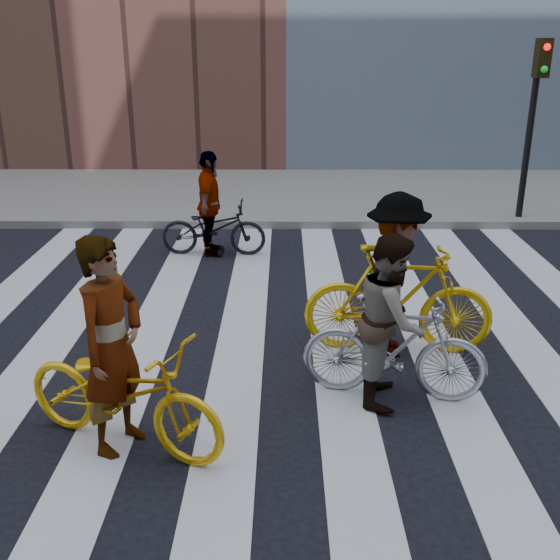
{
  "coord_description": "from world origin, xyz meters",
  "views": [
    {
      "loc": [
        -0.05,
        -6.66,
        3.35
      ],
      "look_at": [
        -0.09,
        0.3,
        0.75
      ],
      "focal_mm": 42.0,
      "sensor_mm": 36.0,
      "label": 1
    }
  ],
  "objects_px": {
    "traffic_signal": "(535,101)",
    "bike_silver_mid": "(394,347)",
    "bike_yellow_right": "(398,300)",
    "rider_right": "(395,275)",
    "bike_yellow_left": "(122,392)",
    "rider_mid": "(391,319)",
    "bike_dark_rear": "(213,228)",
    "rider_rear": "(209,204)",
    "rider_left": "(112,346)"
  },
  "relations": [
    {
      "from": "bike_yellow_left",
      "to": "bike_silver_mid",
      "type": "height_order",
      "value": "bike_silver_mid"
    },
    {
      "from": "traffic_signal",
      "to": "rider_mid",
      "type": "distance_m",
      "value": 7.31
    },
    {
      "from": "rider_rear",
      "to": "traffic_signal",
      "type": "bearing_deg",
      "value": -70.24
    },
    {
      "from": "bike_yellow_left",
      "to": "rider_rear",
      "type": "relative_size",
      "value": 1.17
    },
    {
      "from": "traffic_signal",
      "to": "rider_rear",
      "type": "xyz_separation_m",
      "value": [
        -5.64,
        -1.81,
        -1.44
      ]
    },
    {
      "from": "bike_silver_mid",
      "to": "bike_dark_rear",
      "type": "relative_size",
      "value": 1.06
    },
    {
      "from": "bike_yellow_left",
      "to": "rider_right",
      "type": "bearing_deg",
      "value": -30.65
    },
    {
      "from": "bike_silver_mid",
      "to": "bike_yellow_right",
      "type": "xyz_separation_m",
      "value": [
        0.2,
        1.0,
        0.09
      ]
    },
    {
      "from": "traffic_signal",
      "to": "bike_dark_rear",
      "type": "distance_m",
      "value": 6.15
    },
    {
      "from": "bike_yellow_right",
      "to": "traffic_signal",
      "type": "bearing_deg",
      "value": -25.36
    },
    {
      "from": "traffic_signal",
      "to": "rider_mid",
      "type": "bearing_deg",
      "value": -118.6
    },
    {
      "from": "traffic_signal",
      "to": "bike_yellow_right",
      "type": "distance_m",
      "value": 6.39
    },
    {
      "from": "bike_yellow_right",
      "to": "rider_left",
      "type": "height_order",
      "value": "rider_left"
    },
    {
      "from": "rider_left",
      "to": "rider_rear",
      "type": "height_order",
      "value": "rider_left"
    },
    {
      "from": "bike_yellow_right",
      "to": "rider_mid",
      "type": "bearing_deg",
      "value": 171.83
    },
    {
      "from": "traffic_signal",
      "to": "rider_left",
      "type": "distance_m",
      "value": 9.33
    },
    {
      "from": "rider_right",
      "to": "rider_rear",
      "type": "height_order",
      "value": "rider_right"
    },
    {
      "from": "traffic_signal",
      "to": "bike_silver_mid",
      "type": "bearing_deg",
      "value": -118.25
    },
    {
      "from": "bike_silver_mid",
      "to": "rider_left",
      "type": "relative_size",
      "value": 0.94
    },
    {
      "from": "rider_left",
      "to": "rider_mid",
      "type": "relative_size",
      "value": 1.14
    },
    {
      "from": "bike_yellow_left",
      "to": "rider_rear",
      "type": "xyz_separation_m",
      "value": [
        0.18,
        5.32,
        0.32
      ]
    },
    {
      "from": "bike_yellow_left",
      "to": "bike_silver_mid",
      "type": "distance_m",
      "value": 2.58
    },
    {
      "from": "rider_rear",
      "to": "bike_yellow_left",
      "type": "bearing_deg",
      "value": -179.96
    },
    {
      "from": "rider_mid",
      "to": "rider_rear",
      "type": "height_order",
      "value": "rider_rear"
    },
    {
      "from": "rider_right",
      "to": "rider_rear",
      "type": "bearing_deg",
      "value": 40.29
    },
    {
      "from": "rider_left",
      "to": "rider_right",
      "type": "bearing_deg",
      "value": -31.17
    },
    {
      "from": "bike_yellow_right",
      "to": "rider_mid",
      "type": "distance_m",
      "value": 1.05
    },
    {
      "from": "bike_yellow_left",
      "to": "bike_yellow_right",
      "type": "xyz_separation_m",
      "value": [
        2.63,
        1.84,
        0.11
      ]
    },
    {
      "from": "bike_yellow_left",
      "to": "bike_silver_mid",
      "type": "xyz_separation_m",
      "value": [
        2.44,
        0.84,
        0.02
      ]
    },
    {
      "from": "rider_left",
      "to": "bike_silver_mid",
      "type": "bearing_deg",
      "value": -47.48
    },
    {
      "from": "bike_dark_rear",
      "to": "rider_mid",
      "type": "bearing_deg",
      "value": -152.33
    },
    {
      "from": "bike_dark_rear",
      "to": "rider_rear",
      "type": "distance_m",
      "value": 0.4
    },
    {
      "from": "rider_mid",
      "to": "rider_rear",
      "type": "relative_size",
      "value": 0.99
    },
    {
      "from": "bike_silver_mid",
      "to": "rider_rear",
      "type": "bearing_deg",
      "value": 37.9
    },
    {
      "from": "rider_left",
      "to": "rider_right",
      "type": "height_order",
      "value": "rider_left"
    },
    {
      "from": "bike_silver_mid",
      "to": "bike_dark_rear",
      "type": "xyz_separation_m",
      "value": [
        -2.21,
        4.48,
        -0.09
      ]
    },
    {
      "from": "bike_yellow_left",
      "to": "rider_left",
      "type": "height_order",
      "value": "rider_left"
    },
    {
      "from": "bike_dark_rear",
      "to": "bike_yellow_right",
      "type": "bearing_deg",
      "value": -143.41
    },
    {
      "from": "bike_yellow_right",
      "to": "rider_mid",
      "type": "relative_size",
      "value": 1.24
    },
    {
      "from": "traffic_signal",
      "to": "bike_dark_rear",
      "type": "height_order",
      "value": "traffic_signal"
    },
    {
      "from": "bike_yellow_left",
      "to": "bike_dark_rear",
      "type": "xyz_separation_m",
      "value": [
        0.23,
        5.32,
        -0.08
      ]
    },
    {
      "from": "bike_yellow_left",
      "to": "rider_mid",
      "type": "bearing_deg",
      "value": -46.76
    },
    {
      "from": "rider_right",
      "to": "rider_rear",
      "type": "relative_size",
      "value": 1.08
    },
    {
      "from": "bike_yellow_right",
      "to": "rider_right",
      "type": "distance_m",
      "value": 0.29
    },
    {
      "from": "traffic_signal",
      "to": "rider_mid",
      "type": "relative_size",
      "value": 1.99
    },
    {
      "from": "bike_yellow_left",
      "to": "rider_mid",
      "type": "relative_size",
      "value": 1.18
    },
    {
      "from": "bike_dark_rear",
      "to": "bike_yellow_left",
      "type": "bearing_deg",
      "value": 179.5
    },
    {
      "from": "traffic_signal",
      "to": "bike_dark_rear",
      "type": "relative_size",
      "value": 1.97
    },
    {
      "from": "bike_silver_mid",
      "to": "traffic_signal",
      "type": "bearing_deg",
      "value": -17.07
    },
    {
      "from": "rider_left",
      "to": "rider_rear",
      "type": "bearing_deg",
      "value": 21.46
    }
  ]
}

